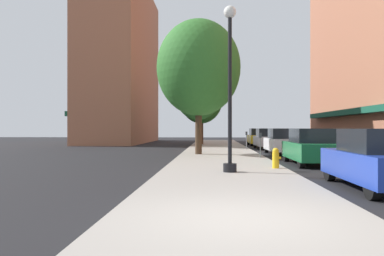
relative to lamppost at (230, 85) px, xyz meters
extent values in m
plane|color=black|center=(3.86, 11.13, -3.20)|extent=(90.00, 90.00, 0.00)
cube|color=gray|center=(-0.14, 12.13, -3.14)|extent=(4.80, 50.00, 0.12)
cube|color=#144C38|center=(11.51, 15.13, -0.10)|extent=(0.90, 34.00, 0.50)
cube|color=#9E6047|center=(-11.14, 30.13, 5.88)|extent=(6.00, 18.00, 18.16)
cube|color=#144C38|center=(-14.49, 30.13, -0.10)|extent=(0.90, 15.30, 0.50)
cylinder|color=black|center=(0.00, 0.00, -2.93)|extent=(0.48, 0.48, 0.30)
cylinder|color=black|center=(0.00, 0.00, -0.18)|extent=(0.14, 0.14, 5.20)
sphere|color=silver|center=(0.00, 0.00, 2.60)|extent=(0.44, 0.44, 0.44)
cylinder|color=gold|center=(1.84, 1.37, -2.77)|extent=(0.26, 0.26, 0.62)
sphere|color=gold|center=(1.84, 1.37, -2.41)|extent=(0.24, 0.24, 0.24)
cylinder|color=gold|center=(1.98, 1.37, -2.68)|extent=(0.12, 0.10, 0.10)
cylinder|color=slate|center=(1.91, 6.57, -2.56)|extent=(0.06, 0.06, 1.05)
cube|color=#33383D|center=(1.91, 6.57, -1.90)|extent=(0.14, 0.09, 0.26)
cylinder|color=slate|center=(1.91, 14.52, -2.56)|extent=(0.06, 0.06, 1.05)
cube|color=#33383D|center=(1.91, 14.52, -1.90)|extent=(0.14, 0.09, 0.26)
cylinder|color=#422D1E|center=(-1.76, 17.75, -1.56)|extent=(0.40, 0.40, 3.05)
ellipsoid|color=#235B23|center=(-1.76, 17.75, 1.46)|extent=(3.99, 3.99, 4.59)
cylinder|color=#422D1E|center=(-1.66, 23.01, -1.66)|extent=(0.40, 0.40, 2.85)
ellipsoid|color=#235B23|center=(-1.66, 23.01, 1.33)|extent=(4.17, 4.17, 4.80)
cylinder|color=#422D1E|center=(-1.44, 9.24, -1.42)|extent=(0.40, 0.40, 3.32)
ellipsoid|color=#2D6B28|center=(-1.44, 9.24, 2.12)|extent=(5.04, 5.04, 5.79)
cylinder|color=black|center=(3.08, -1.27, -2.88)|extent=(0.22, 0.64, 0.64)
cylinder|color=black|center=(4.64, -1.27, -2.88)|extent=(0.22, 0.64, 0.64)
cylinder|color=black|center=(3.08, -4.47, -2.88)|extent=(0.22, 0.64, 0.64)
cube|color=#1E389E|center=(3.86, -2.87, -2.56)|extent=(1.80, 4.30, 0.76)
cube|color=black|center=(3.86, -3.02, -1.86)|extent=(1.56, 2.20, 0.64)
cylinder|color=black|center=(3.08, 5.70, -2.88)|extent=(0.22, 0.64, 0.64)
cylinder|color=black|center=(4.64, 5.70, -2.88)|extent=(0.22, 0.64, 0.64)
cylinder|color=black|center=(3.08, 2.50, -2.88)|extent=(0.22, 0.64, 0.64)
cylinder|color=black|center=(4.64, 2.50, -2.88)|extent=(0.22, 0.64, 0.64)
cube|color=#196638|center=(3.86, 4.10, -2.56)|extent=(1.80, 4.30, 0.76)
cube|color=black|center=(3.86, 3.95, -1.86)|extent=(1.56, 2.20, 0.64)
cylinder|color=black|center=(3.08, 12.58, -2.88)|extent=(0.22, 0.64, 0.64)
cylinder|color=black|center=(4.64, 12.58, -2.88)|extent=(0.22, 0.64, 0.64)
cylinder|color=black|center=(3.08, 9.38, -2.88)|extent=(0.22, 0.64, 0.64)
cylinder|color=black|center=(4.64, 9.38, -2.88)|extent=(0.22, 0.64, 0.64)
cube|color=silver|center=(3.86, 10.98, -2.56)|extent=(1.80, 4.30, 0.76)
cube|color=black|center=(3.86, 10.83, -1.86)|extent=(1.56, 2.20, 0.64)
cylinder|color=black|center=(3.08, 19.27, -2.88)|extent=(0.22, 0.64, 0.64)
cylinder|color=black|center=(4.64, 19.27, -2.88)|extent=(0.22, 0.64, 0.64)
cylinder|color=black|center=(3.08, 16.07, -2.88)|extent=(0.22, 0.64, 0.64)
cylinder|color=black|center=(4.64, 16.07, -2.88)|extent=(0.22, 0.64, 0.64)
cube|color=#B2B2BA|center=(3.86, 17.67, -2.56)|extent=(1.80, 4.30, 0.76)
cube|color=black|center=(3.86, 17.52, -1.86)|extent=(1.56, 2.20, 0.64)
cylinder|color=black|center=(3.08, 25.11, -2.88)|extent=(0.22, 0.64, 0.64)
cylinder|color=black|center=(4.64, 25.11, -2.88)|extent=(0.22, 0.64, 0.64)
cylinder|color=black|center=(3.08, 21.91, -2.88)|extent=(0.22, 0.64, 0.64)
cylinder|color=black|center=(4.64, 21.91, -2.88)|extent=(0.22, 0.64, 0.64)
cube|color=gold|center=(3.86, 23.51, -2.56)|extent=(1.80, 4.30, 0.76)
cube|color=black|center=(3.86, 23.36, -1.86)|extent=(1.56, 2.20, 0.64)
camera|label=1|loc=(-0.64, -13.40, -1.54)|focal=35.27mm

